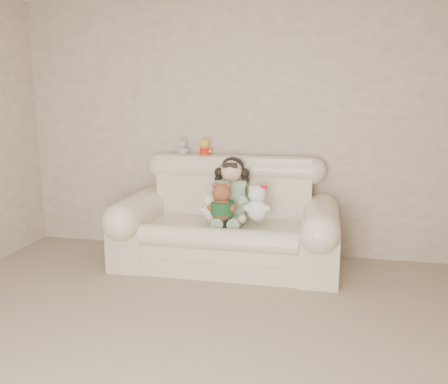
# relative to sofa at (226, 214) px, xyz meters

# --- Properties ---
(wall_back) EXTENTS (4.50, 0.00, 4.50)m
(wall_back) POSITION_rel_sofa_xyz_m (-0.02, 0.50, 0.78)
(wall_back) COLOR beige
(wall_back) RESTS_ON ground
(sofa) EXTENTS (2.10, 0.95, 1.03)m
(sofa) POSITION_rel_sofa_xyz_m (0.00, 0.00, 0.00)
(sofa) COLOR beige
(sofa) RESTS_ON floor
(seated_child) EXTENTS (0.41, 0.49, 0.64)m
(seated_child) POSITION_rel_sofa_xyz_m (0.04, 0.08, 0.22)
(seated_child) COLOR #246A32
(seated_child) RESTS_ON sofa
(brown_teddy) EXTENTS (0.32, 0.28, 0.42)m
(brown_teddy) POSITION_rel_sofa_xyz_m (-0.01, -0.17, 0.19)
(brown_teddy) COLOR brown
(brown_teddy) RESTS_ON sofa
(white_cat) EXTENTS (0.26, 0.20, 0.39)m
(white_cat) POSITION_rel_sofa_xyz_m (0.31, -0.09, 0.18)
(white_cat) COLOR white
(white_cat) RESTS_ON sofa
(cream_teddy) EXTENTS (0.19, 0.15, 0.28)m
(cream_teddy) POSITION_rel_sofa_xyz_m (-0.13, -0.15, 0.13)
(cream_teddy) COLOR beige
(cream_teddy) RESTS_ON sofa
(yellow_mini_bear) EXTENTS (0.15, 0.12, 0.22)m
(yellow_mini_bear) POSITION_rel_sofa_xyz_m (-0.29, 0.34, 0.60)
(yellow_mini_bear) COLOR yellow
(yellow_mini_bear) RESTS_ON sofa
(grey_mini_plush) EXTENTS (0.16, 0.14, 0.20)m
(grey_mini_plush) POSITION_rel_sofa_xyz_m (-0.53, 0.38, 0.60)
(grey_mini_plush) COLOR #A9A9B0
(grey_mini_plush) RESTS_ON sofa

